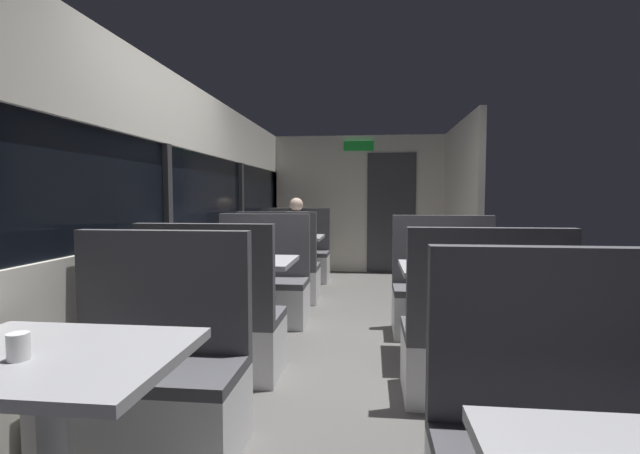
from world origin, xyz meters
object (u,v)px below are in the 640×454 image
dining_table_mid_window (241,271)px  bench_rear_aisle_facing_end (481,349)px  bench_far_window_facing_end (279,274)px  seated_passenger (297,246)px  bench_mid_window_facing_end (214,331)px  dining_table_rear_aisle (460,280)px  bench_near_window_facing_entry (150,385)px  dining_table_far_window (290,243)px  bench_far_window_facing_entry (298,259)px  dining_table_near_window (51,381)px  bench_rear_aisle_facing_entry (445,299)px  coffee_cup_primary (18,347)px  bench_mid_window_facing_entry (261,290)px

dining_table_mid_window → bench_rear_aisle_facing_end: 2.03m
bench_far_window_facing_end → seated_passenger: (0.00, 1.33, 0.21)m
bench_mid_window_facing_end → seated_passenger: 3.67m
dining_table_rear_aisle → bench_near_window_facing_entry: bearing=-141.2°
dining_table_far_window → bench_far_window_facing_entry: size_ratio=0.82×
bench_mid_window_facing_end → bench_rear_aisle_facing_end: bearing=-6.4°
dining_table_rear_aisle → bench_rear_aisle_facing_end: 0.77m
dining_table_near_window → seated_passenger: seated_passenger is taller
bench_near_window_facing_entry → bench_rear_aisle_facing_entry: size_ratio=1.00×
dining_table_mid_window → coffee_cup_primary: 2.42m
bench_mid_window_facing_entry → dining_table_rear_aisle: size_ratio=1.22×
seated_passenger → dining_table_mid_window: bearing=-90.0°
dining_table_near_window → dining_table_mid_window: size_ratio=1.00×
coffee_cup_primary → bench_far_window_facing_end: bearing=89.3°
dining_table_near_window → bench_mid_window_facing_end: size_ratio=0.82×
bench_near_window_facing_entry → bench_rear_aisle_facing_end: (1.79, 0.74, 0.00)m
bench_rear_aisle_facing_entry → bench_far_window_facing_entry: bearing=125.2°
bench_rear_aisle_facing_entry → bench_mid_window_facing_end: bearing=-146.2°
dining_table_far_window → dining_table_rear_aisle: (1.79, -2.54, 0.00)m
bench_rear_aisle_facing_end → bench_far_window_facing_end: bearing=125.2°
bench_near_window_facing_entry → dining_table_far_window: 3.99m
bench_far_window_facing_end → bench_rear_aisle_facing_entry: same height
dining_table_near_window → bench_far_window_facing_entry: bearing=90.0°
bench_mid_window_facing_end → seated_passenger: size_ratio=0.87×
dining_table_far_window → seated_passenger: seated_passenger is taller
dining_table_mid_window → bench_far_window_facing_entry: (0.00, 3.04, -0.31)m
bench_mid_window_facing_entry → bench_far_window_facing_end: same height
dining_table_far_window → dining_table_rear_aisle: 3.11m
bench_far_window_facing_entry → dining_table_far_window: bearing=-90.0°
dining_table_mid_window → dining_table_far_window: same height
bench_near_window_facing_entry → dining_table_far_window: bench_near_window_facing_entry is taller
bench_mid_window_facing_end → dining_table_near_window: bearing=-90.0°
dining_table_near_window → bench_rear_aisle_facing_entry: 3.37m
dining_table_far_window → bench_rear_aisle_facing_end: bearing=-61.1°
bench_rear_aisle_facing_end → coffee_cup_primary: bearing=-140.5°
dining_table_mid_window → bench_far_window_facing_end: 1.67m
bench_far_window_facing_entry → dining_table_near_window: bearing=-90.0°
bench_near_window_facing_entry → bench_mid_window_facing_entry: (0.00, 2.34, 0.00)m
bench_mid_window_facing_entry → seated_passenger: bearing=90.0°
bench_near_window_facing_entry → bench_mid_window_facing_end: bearing=90.0°
dining_table_near_window → bench_far_window_facing_end: size_ratio=0.82×
bench_mid_window_facing_end → dining_table_rear_aisle: 1.88m
bench_far_window_facing_entry → seated_passenger: bearing=-90.0°
bench_rear_aisle_facing_entry → seated_passenger: bearing=126.0°
bench_mid_window_facing_entry → coffee_cup_primary: bearing=-90.9°
bench_mid_window_facing_end → bench_far_window_facing_end: (0.00, 2.34, 0.00)m
bench_far_window_facing_entry → bench_rear_aisle_facing_end: 4.32m
bench_far_window_facing_end → dining_table_rear_aisle: bearing=-45.8°
bench_near_window_facing_entry → bench_far_window_facing_entry: size_ratio=1.00×
dining_table_near_window → bench_near_window_facing_entry: bench_near_window_facing_entry is taller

